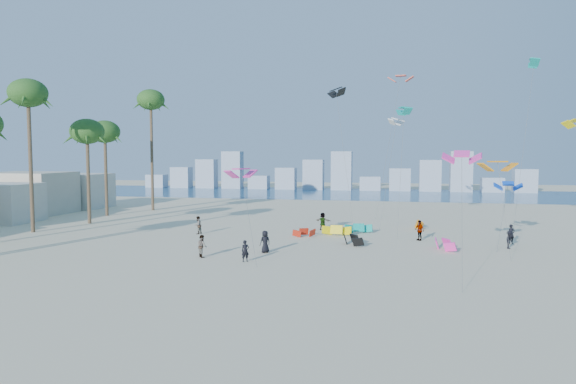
# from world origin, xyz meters

# --- Properties ---
(ground) EXTENTS (220.00, 220.00, 0.00)m
(ground) POSITION_xyz_m (0.00, 0.00, 0.00)
(ground) COLOR beige
(ground) RESTS_ON ground
(ocean) EXTENTS (220.00, 220.00, 0.00)m
(ocean) POSITION_xyz_m (0.00, 72.00, 0.01)
(ocean) COLOR navy
(ocean) RESTS_ON ground
(kitesurfer_near) EXTENTS (0.70, 0.62, 1.60)m
(kitesurfer_near) POSITION_xyz_m (1.69, 6.61, 0.80)
(kitesurfer_near) COLOR black
(kitesurfer_near) RESTS_ON ground
(kitesurfer_mid) EXTENTS (1.05, 1.07, 1.74)m
(kitesurfer_mid) POSITION_xyz_m (-2.05, 7.54, 0.87)
(kitesurfer_mid) COLOR gray
(kitesurfer_mid) RESTS_ON ground
(kitesurfers_far) EXTENTS (30.10, 13.98, 1.88)m
(kitesurfers_far) POSITION_xyz_m (8.08, 18.22, 0.89)
(kitesurfers_far) COLOR black
(kitesurfers_far) RESTS_ON ground
(grounded_kites) EXTENTS (15.24, 14.66, 0.93)m
(grounded_kites) POSITION_xyz_m (10.38, 19.27, 0.43)
(grounded_kites) COLOR red
(grounded_kites) RESTS_ON ground
(flying_kites) EXTENTS (33.36, 35.62, 18.62)m
(flying_kites) POSITION_xyz_m (15.95, 23.45, 12.24)
(flying_kites) COLOR #F436AA
(flying_kites) RESTS_ON ground
(palm_row) EXTENTS (8.28, 44.80, 16.85)m
(palm_row) POSITION_xyz_m (-21.93, 16.18, 11.79)
(palm_row) COLOR brown
(palm_row) RESTS_ON ground
(distant_skyline) EXTENTS (85.00, 3.00, 8.40)m
(distant_skyline) POSITION_xyz_m (-1.19, 82.00, 3.09)
(distant_skyline) COLOR #9EADBF
(distant_skyline) RESTS_ON ground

